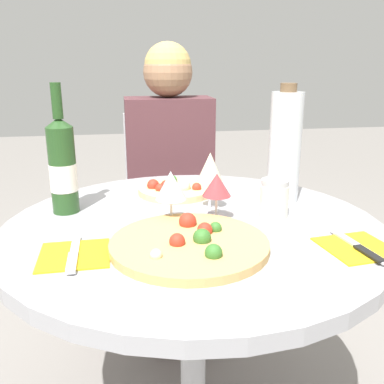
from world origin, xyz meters
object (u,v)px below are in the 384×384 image
seated_diner (172,203)px  pizza_large (190,243)px  tall_carafe (285,147)px  dining_table (193,262)px  chair_behind_diner (169,216)px  wine_bottle (63,166)px

seated_diner → pizza_large: 0.85m
tall_carafe → pizza_large: bearing=-138.1°
dining_table → chair_behind_diner: 0.82m
seated_diner → pizza_large: size_ratio=3.35×
dining_table → pizza_large: pizza_large is taller
wine_bottle → seated_diner: bearing=55.5°
tall_carafe → wine_bottle: bearing=179.6°
chair_behind_diner → pizza_large: bearing=86.5°
pizza_large → wine_bottle: bearing=135.0°
seated_diner → wine_bottle: seated_diner is taller
chair_behind_diner → pizza_large: size_ratio=2.52×
dining_table → chair_behind_diner: size_ratio=1.09×
chair_behind_diner → wine_bottle: bearing=61.3°
dining_table → wine_bottle: 0.44m
tall_carafe → seated_diner: bearing=117.2°
chair_behind_diner → pizza_large: 1.01m
dining_table → pizza_large: bearing=-102.3°
tall_carafe → dining_table: bearing=-154.4°
dining_table → chair_behind_diner: (0.03, 0.81, -0.16)m
pizza_large → dining_table: bearing=77.7°
chair_behind_diner → seated_diner: (-0.00, -0.13, 0.11)m
dining_table → tall_carafe: bearing=25.6°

